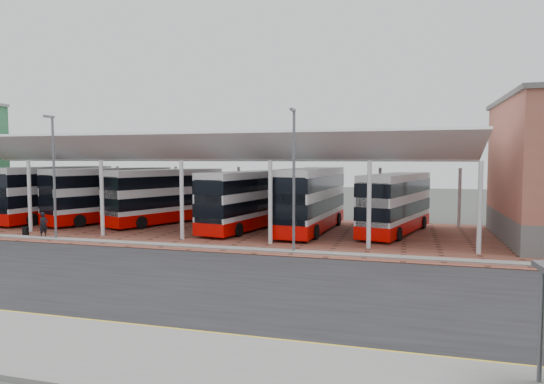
# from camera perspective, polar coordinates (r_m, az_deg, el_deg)

# --- Properties ---
(ground) EXTENTS (140.00, 140.00, 0.00)m
(ground) POSITION_cam_1_polar(r_m,az_deg,el_deg) (22.37, -6.28, -9.86)
(ground) COLOR #3E403B
(road) EXTENTS (120.00, 14.00, 0.02)m
(road) POSITION_cam_1_polar(r_m,az_deg,el_deg) (21.47, -7.29, -10.43)
(road) COLOR black
(road) RESTS_ON ground
(forecourt) EXTENTS (72.00, 16.00, 0.06)m
(forecourt) POSITION_cam_1_polar(r_m,az_deg,el_deg) (34.11, 5.14, -4.99)
(forecourt) COLOR brown
(forecourt) RESTS_ON ground
(sidewalk) EXTENTS (120.00, 4.00, 0.14)m
(sidewalk) POSITION_cam_1_polar(r_m,az_deg,el_deg) (14.78, -20.09, -17.18)
(sidewalk) COLOR slate
(sidewalk) RESTS_ON ground
(north_kerb) EXTENTS (120.00, 0.80, 0.14)m
(north_kerb) POSITION_cam_1_polar(r_m,az_deg,el_deg) (28.07, -1.50, -6.85)
(north_kerb) COLOR slate
(north_kerb) RESTS_ON ground
(yellow_line_near) EXTENTS (120.00, 0.12, 0.01)m
(yellow_line_near) POSITION_cam_1_polar(r_m,az_deg,el_deg) (16.35, -15.84, -15.16)
(yellow_line_near) COLOR yellow
(yellow_line_near) RESTS_ON road
(yellow_line_far) EXTENTS (120.00, 0.12, 0.01)m
(yellow_line_far) POSITION_cam_1_polar(r_m,az_deg,el_deg) (16.60, -15.28, -14.86)
(yellow_line_far) COLOR yellow
(yellow_line_far) RESTS_ON road
(canopy) EXTENTS (37.00, 11.63, 7.07)m
(canopy) POSITION_cam_1_polar(r_m,az_deg,el_deg) (36.90, -6.88, 4.66)
(canopy) COLOR silver
(canopy) RESTS_ON ground
(lamp_west) EXTENTS (0.16, 0.90, 8.07)m
(lamp_west) POSITION_cam_1_polar(r_m,az_deg,el_deg) (34.49, -24.30, 2.00)
(lamp_west) COLOR #5B5E63
(lamp_west) RESTS_ON ground
(lamp_east) EXTENTS (0.16, 0.90, 8.07)m
(lamp_east) POSITION_cam_1_polar(r_m,az_deg,el_deg) (27.13, 2.57, 1.90)
(lamp_east) COLOR #5B5E63
(lamp_east) RESTS_ON ground
(bus_0) EXTENTS (3.98, 11.33, 4.57)m
(bus_0) POSITION_cam_1_polar(r_m,az_deg,el_deg) (45.40, -24.15, -0.16)
(bus_0) COLOR silver
(bus_0) RESTS_ON forecourt
(bus_1) EXTENTS (6.63, 10.94, 4.47)m
(bus_1) POSITION_cam_1_polar(r_m,az_deg,el_deg) (42.58, -18.53, -0.34)
(bus_1) COLOR silver
(bus_1) RESTS_ON forecourt
(bus_2) EXTENTS (6.31, 10.77, 4.39)m
(bus_2) POSITION_cam_1_polar(r_m,az_deg,el_deg) (40.40, -12.37, -0.51)
(bus_2) COLOR silver
(bus_2) RESTS_ON forecourt
(bus_3) EXTENTS (4.26, 10.73, 4.31)m
(bus_3) POSITION_cam_1_polar(r_m,az_deg,el_deg) (36.08, -2.99, -1.01)
(bus_3) COLOR silver
(bus_3) RESTS_ON forecourt
(bus_4) EXTENTS (3.35, 11.23, 4.57)m
(bus_4) POSITION_cam_1_polar(r_m,az_deg,el_deg) (35.18, 4.62, -0.94)
(bus_4) COLOR silver
(bus_4) RESTS_ON forecourt
(bus_5) EXTENTS (4.92, 10.46, 4.20)m
(bus_5) POSITION_cam_1_polar(r_m,az_deg,el_deg) (35.22, 14.36, -1.34)
(bus_5) COLOR silver
(bus_5) RESTS_ON forecourt
(pedestrian) EXTENTS (0.54, 0.69, 1.69)m
(pedestrian) POSITION_cam_1_polar(r_m,az_deg,el_deg) (35.83, -25.28, -3.51)
(pedestrian) COLOR black
(pedestrian) RESTS_ON forecourt
(suitcase) EXTENTS (0.35, 0.25, 0.60)m
(suitcase) POSITION_cam_1_polar(r_m,az_deg,el_deg) (37.26, -27.00, -4.13)
(suitcase) COLOR black
(suitcase) RESTS_ON forecourt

